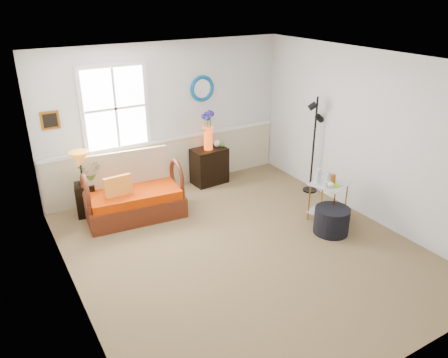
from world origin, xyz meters
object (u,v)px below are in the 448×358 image
floor_lamp (314,146)px  cabinet (209,166)px  loveseat (133,188)px  lamp_stand (86,200)px  ottoman (332,221)px  side_table (328,202)px

floor_lamp → cabinet: bearing=162.9°
loveseat → cabinet: (1.66, 0.53, -0.15)m
lamp_stand → ottoman: (3.02, -2.43, -0.07)m
ottoman → lamp_stand: bearing=141.2°
lamp_stand → ottoman: lamp_stand is taller
cabinet → loveseat: bearing=-166.1°
lamp_stand → cabinet: 2.33m
cabinet → ottoman: (0.69, -2.54, -0.14)m
side_table → floor_lamp: bearing=63.1°
lamp_stand → side_table: (3.24, -2.09, 0.04)m
side_table → cabinet: bearing=112.7°
ottoman → loveseat: bearing=139.5°
side_table → lamp_stand: bearing=147.2°
floor_lamp → lamp_stand: bearing=-172.3°
side_table → floor_lamp: size_ratio=0.36×
loveseat → ottoman: bearing=-34.9°
floor_lamp → ottoman: floor_lamp is taller
lamp_stand → cabinet: (2.32, 0.11, 0.07)m
loveseat → floor_lamp: size_ratio=0.87×
loveseat → ottoman: (2.36, -2.01, -0.29)m
cabinet → side_table: size_ratio=1.08×
lamp_stand → cabinet: size_ratio=0.81×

